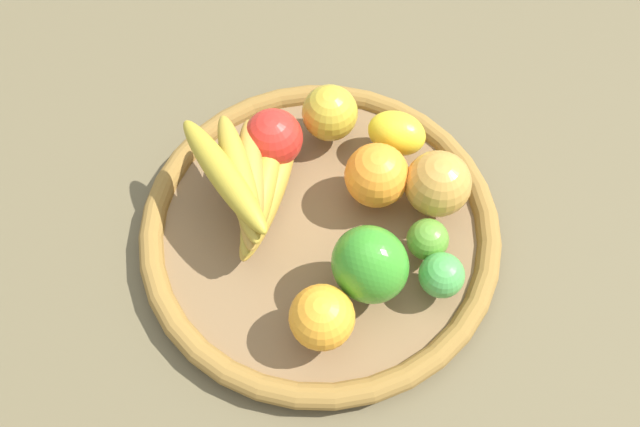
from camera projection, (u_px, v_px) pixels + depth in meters
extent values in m
plane|color=brown|center=(320.00, 236.00, 0.80)|extent=(2.40, 2.40, 0.00)
cylinder|color=brown|center=(320.00, 232.00, 0.79)|extent=(0.41, 0.41, 0.02)
torus|color=olive|center=(320.00, 228.00, 0.78)|extent=(0.43, 0.43, 0.03)
ellipsoid|color=#389226|center=(370.00, 265.00, 0.69)|extent=(0.08, 0.09, 0.10)
sphere|color=red|center=(273.00, 138.00, 0.78)|extent=(0.10, 0.10, 0.07)
ellipsoid|color=#B99032|center=(269.00, 196.00, 0.76)|extent=(0.17, 0.10, 0.03)
ellipsoid|color=#AE9430|center=(262.00, 189.00, 0.75)|extent=(0.16, 0.12, 0.03)
ellipsoid|color=#B58735|center=(250.00, 182.00, 0.74)|extent=(0.15, 0.14, 0.03)
ellipsoid|color=#AF922F|center=(239.00, 176.00, 0.73)|extent=(0.12, 0.16, 0.03)
ellipsoid|color=#AF982B|center=(223.00, 175.00, 0.71)|extent=(0.08, 0.18, 0.03)
sphere|color=orange|center=(377.00, 175.00, 0.75)|extent=(0.10, 0.10, 0.07)
sphere|color=gold|center=(330.00, 113.00, 0.80)|extent=(0.09, 0.09, 0.07)
sphere|color=#568F2C|center=(428.00, 239.00, 0.73)|extent=(0.07, 0.07, 0.05)
ellipsoid|color=yellow|center=(399.00, 135.00, 0.79)|extent=(0.07, 0.08, 0.05)
sphere|color=#C08A3A|center=(438.00, 184.00, 0.74)|extent=(0.09, 0.09, 0.08)
sphere|color=orange|center=(322.00, 317.00, 0.67)|extent=(0.09, 0.09, 0.07)
sphere|color=green|center=(442.00, 275.00, 0.70)|extent=(0.05, 0.05, 0.05)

